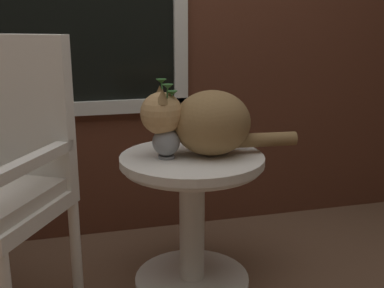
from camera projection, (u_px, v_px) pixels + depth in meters
name	position (u px, v px, depth m)	size (l,w,h in m)	color
wicker_side_table	(192.00, 200.00, 2.05)	(0.61, 0.61, 0.59)	silver
cat	(205.00, 122.00, 1.97)	(0.66, 0.30, 0.29)	olive
pewter_vase_with_ivy	(166.00, 136.00, 1.94)	(0.11, 0.14, 0.32)	gray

